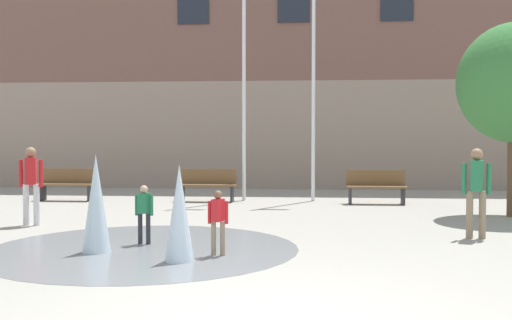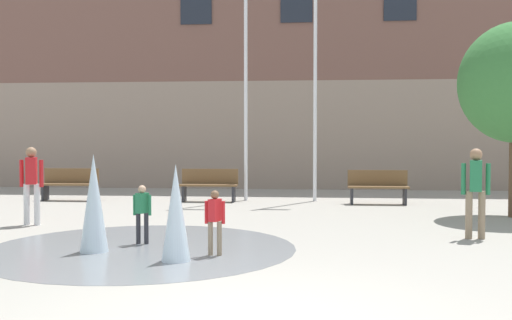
% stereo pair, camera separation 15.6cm
% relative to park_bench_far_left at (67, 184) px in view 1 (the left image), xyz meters
% --- Properties ---
extents(library_building, '(36.00, 6.05, 8.38)m').
position_rel_park_bench_far_left_xyz_m(library_building, '(6.32, 7.36, 3.71)').
color(library_building, gray).
rests_on(library_building, ground).
extents(splash_fountain, '(4.99, 4.99, 1.53)m').
position_rel_park_bench_far_left_xyz_m(splash_fountain, '(4.14, -7.54, 0.06)').
color(splash_fountain, gray).
rests_on(splash_fountain, ground).
extents(park_bench_far_left, '(1.60, 0.44, 0.91)m').
position_rel_park_bench_far_left_xyz_m(park_bench_far_left, '(0.00, 0.00, 0.00)').
color(park_bench_far_left, '#28282D').
rests_on(park_bench_far_left, ground).
extents(park_bench_left_of_flagpoles, '(1.60, 0.44, 0.91)m').
position_rel_park_bench_far_left_xyz_m(park_bench_left_of_flagpoles, '(4.01, 0.07, 0.00)').
color(park_bench_left_of_flagpoles, '#28282D').
rests_on(park_bench_left_of_flagpoles, ground).
extents(park_bench_center, '(1.60, 0.44, 0.91)m').
position_rel_park_bench_far_left_xyz_m(park_bench_center, '(8.64, -0.17, 0.00)').
color(park_bench_center, '#28282D').
rests_on(park_bench_center, ground).
extents(child_in_fountain, '(0.31, 0.24, 0.99)m').
position_rel_park_bench_far_left_xyz_m(child_in_fountain, '(5.41, -7.58, 0.10)').
color(child_in_fountain, '#89755B').
rests_on(child_in_fountain, ground).
extents(adult_watching, '(0.50, 0.39, 1.59)m').
position_rel_park_bench_far_left_xyz_m(adult_watching, '(1.19, -4.77, 0.45)').
color(adult_watching, silver).
rests_on(adult_watching, ground).
extents(child_with_pink_shirt, '(0.31, 0.24, 0.99)m').
position_rel_park_bench_far_left_xyz_m(child_with_pink_shirt, '(4.05, -6.72, 0.10)').
color(child_with_pink_shirt, '#28282D').
rests_on(child_with_pink_shirt, ground).
extents(teen_by_trashcan, '(0.50, 0.38, 1.59)m').
position_rel_park_bench_far_left_xyz_m(teen_by_trashcan, '(9.72, -5.67, 0.45)').
color(teen_by_trashcan, '#89755B').
rests_on(teen_by_trashcan, ground).
extents(flagpole_left, '(0.80, 0.10, 7.39)m').
position_rel_park_bench_far_left_xyz_m(flagpole_left, '(5.03, 0.47, 3.46)').
color(flagpole_left, silver).
rests_on(flagpole_left, ground).
extents(flagpole_right, '(0.80, 0.10, 6.85)m').
position_rel_park_bench_far_left_xyz_m(flagpole_right, '(6.99, 0.47, 3.18)').
color(flagpole_right, silver).
rests_on(flagpole_right, ground).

